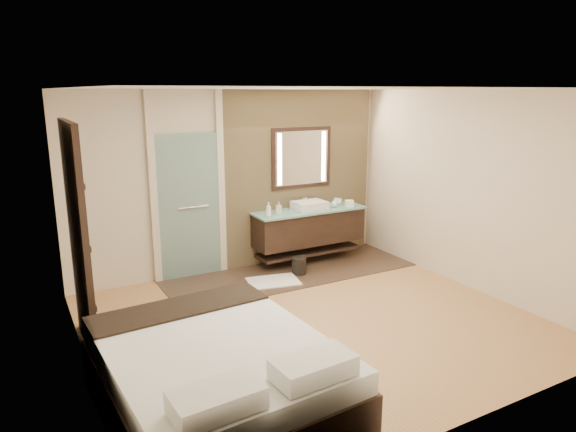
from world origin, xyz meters
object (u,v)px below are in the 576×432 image
vanity (309,227)px  waste_bin (299,266)px  mirror_unit (302,158)px  bed (217,379)px

vanity → waste_bin: 0.75m
vanity → mirror_unit: size_ratio=1.75×
mirror_unit → waste_bin: size_ratio=3.98×
vanity → bed: bearing=-131.8°
mirror_unit → waste_bin: bearing=-122.5°
vanity → waste_bin: bearing=-134.6°
bed → vanity: bearing=44.8°
mirror_unit → bed: 4.50m
bed → waste_bin: size_ratio=8.46×
vanity → mirror_unit: mirror_unit is taller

